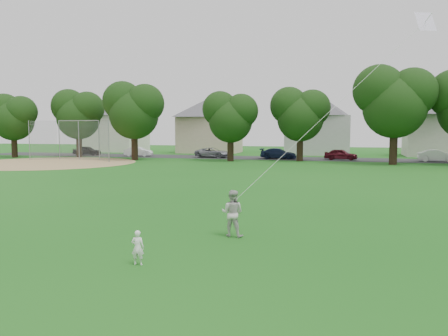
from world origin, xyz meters
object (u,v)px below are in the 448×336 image
(toddler, at_px, (138,248))
(baseball_backstop, at_px, (76,140))
(kite, at_px, (333,108))
(older_boy, at_px, (232,213))

(toddler, bearing_deg, baseball_backstop, -62.55)
(toddler, xyz_separation_m, baseball_backstop, (-24.84, 33.30, 1.80))
(toddler, relative_size, kite, 0.10)
(older_boy, xyz_separation_m, kite, (3.04, 1.84, 3.42))
(older_boy, xyz_separation_m, baseball_backstop, (-26.38, 29.72, 1.49))
(kite, height_order, baseball_backstop, kite)
(older_boy, relative_size, kite, 0.16)
(older_boy, bearing_deg, toddler, 70.06)
(kite, distance_m, baseball_backstop, 40.58)
(toddler, distance_m, baseball_backstop, 41.58)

